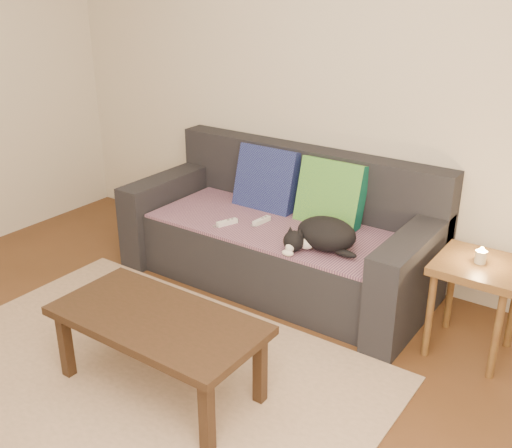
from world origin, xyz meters
name	(u,v)px	position (x,y,z in m)	size (l,w,h in m)	color
ground	(112,397)	(0.00, 0.00, 0.00)	(4.50, 4.50, 0.00)	brown
back_wall	(318,82)	(0.00, 2.00, 1.30)	(4.50, 0.04, 2.60)	beige
sofa	(281,237)	(0.00, 1.57, 0.31)	(2.10, 0.94, 0.87)	#232328
throw_blanket	(274,226)	(0.00, 1.48, 0.43)	(1.66, 0.74, 0.02)	#402647
cushion_navy	(267,180)	(-0.23, 1.74, 0.63)	(0.46, 0.12, 0.46)	#131251
cushion_green	(331,195)	(0.28, 1.74, 0.63)	(0.45, 0.11, 0.45)	#0C5241
cat	(324,235)	(0.46, 1.33, 0.53)	(0.45, 0.40, 0.20)	black
wii_remote_a	(262,221)	(-0.08, 1.45, 0.46)	(0.15, 0.04, 0.03)	white
wii_remote_b	(227,222)	(-0.25, 1.30, 0.46)	(0.15, 0.04, 0.03)	white
side_table	(477,279)	(1.34, 1.44, 0.46)	(0.44, 0.44, 0.56)	brown
candle	(481,256)	(1.34, 1.44, 0.59)	(0.06, 0.06, 0.09)	beige
rug	(134,381)	(0.00, 0.15, 0.01)	(2.50, 1.80, 0.01)	tan
coffee_table	(157,326)	(0.16, 0.20, 0.38)	(1.08, 0.54, 0.43)	#331E13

